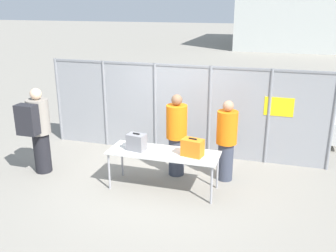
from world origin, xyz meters
The scene contains 10 objects.
ground_plane centered at (0.00, 0.00, 0.00)m, with size 120.00×120.00×0.00m, color gray.
fence_section centered at (0.02, 1.71, 1.08)m, with size 6.42×0.07×2.08m.
inspection_table centered at (0.13, -0.10, 0.69)m, with size 2.06×0.73×0.74m.
suitcase_grey centered at (-0.38, -0.14, 0.90)m, with size 0.36×0.28×0.33m.
suitcase_orange centered at (0.68, -0.11, 0.90)m, with size 0.41×0.30×0.33m.
traveler_hooded centered at (-2.49, -0.15, 0.97)m, with size 0.44×0.68×1.77m.
security_worker_near centered at (0.19, 0.58, 0.87)m, with size 0.42×0.42×1.68m.
security_worker_far centered at (1.18, 0.64, 0.84)m, with size 0.40×0.40×1.62m.
utility_trailer centered at (2.02, 3.36, 0.41)m, with size 3.98×1.98×0.69m.
distant_hangar centered at (5.43, 27.29, 3.35)m, with size 13.62×11.77×6.70m.
Camera 1 is at (2.05, -6.18, 3.36)m, focal length 40.00 mm.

